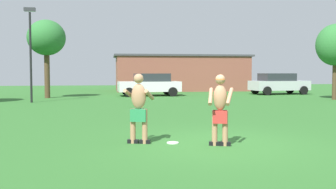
{
  "coord_description": "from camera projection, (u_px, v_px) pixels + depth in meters",
  "views": [
    {
      "loc": [
        -2.52,
        -8.8,
        1.72
      ],
      "look_at": [
        -0.87,
        1.78,
        1.09
      ],
      "focal_mm": 41.54,
      "sensor_mm": 36.0,
      "label": 1
    }
  ],
  "objects": [
    {
      "name": "ground_plane",
      "position": [
        216.0,
        144.0,
        9.16
      ],
      "size": [
        80.0,
        80.0,
        0.0
      ],
      "primitive_type": "plane",
      "color": "#2D6628"
    },
    {
      "name": "player_with_cap",
      "position": [
        220.0,
        107.0,
        8.96
      ],
      "size": [
        0.7,
        0.63,
        1.66
      ],
      "color": "black",
      "rests_on": "ground_plane"
    },
    {
      "name": "player_in_green",
      "position": [
        139.0,
        107.0,
        9.26
      ],
      "size": [
        0.79,
        0.68,
        1.67
      ],
      "color": "black",
      "rests_on": "ground_plane"
    },
    {
      "name": "frisbee",
      "position": [
        173.0,
        143.0,
        9.31
      ],
      "size": [
        0.29,
        0.29,
        0.03
      ],
      "primitive_type": "cylinder",
      "color": "white",
      "rests_on": "ground_plane"
    },
    {
      "name": "car_white_near_post",
      "position": [
        150.0,
        84.0,
        27.28
      ],
      "size": [
        4.4,
        2.23,
        1.58
      ],
      "color": "white",
      "rests_on": "ground_plane"
    },
    {
      "name": "car_silver_mid_lot",
      "position": [
        278.0,
        83.0,
        29.22
      ],
      "size": [
        4.47,
        2.4,
        1.58
      ],
      "color": "silver",
      "rests_on": "ground_plane"
    },
    {
      "name": "lamp_post",
      "position": [
        30.0,
        44.0,
        21.32
      ],
      "size": [
        0.6,
        0.24,
        5.21
      ],
      "color": "black",
      "rests_on": "ground_plane"
    },
    {
      "name": "outbuilding_behind_lot",
      "position": [
        180.0,
        73.0,
        35.24
      ],
      "size": [
        11.98,
        5.57,
        3.17
      ],
      "color": "brown",
      "rests_on": "ground_plane"
    },
    {
      "name": "tree_left_field",
      "position": [
        336.0,
        45.0,
        23.46
      ],
      "size": [
        2.31,
        2.31,
        4.6
      ],
      "color": "#4C3823",
      "rests_on": "ground_plane"
    },
    {
      "name": "tree_near_building",
      "position": [
        46.0,
        39.0,
        24.94
      ],
      "size": [
        2.42,
        2.42,
        5.04
      ],
      "color": "#4C3823",
      "rests_on": "ground_plane"
    }
  ]
}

